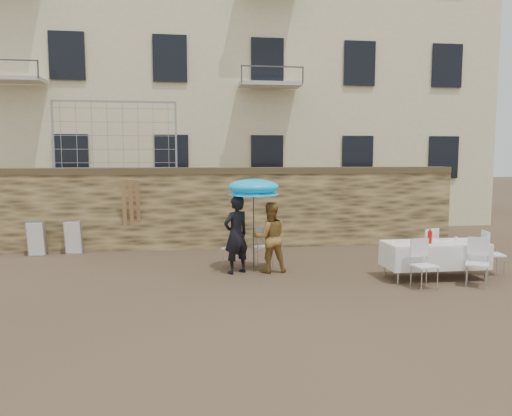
{
  "coord_description": "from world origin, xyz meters",
  "views": [
    {
      "loc": [
        -1.17,
        -8.84,
        2.6
      ],
      "look_at": [
        0.4,
        2.2,
        1.4
      ],
      "focal_mm": 35.0,
      "sensor_mm": 36.0,
      "label": 1
    }
  ],
  "objects": [
    {
      "name": "soda_bottle",
      "position": [
        3.79,
        0.67,
        0.91
      ],
      "size": [
        0.09,
        0.09,
        0.26
      ],
      "primitive_type": "cylinder",
      "color": "red",
      "rests_on": "banquet_table"
    },
    {
      "name": "man_suit",
      "position": [
        -0.09,
        1.87,
        0.85
      ],
      "size": [
        0.74,
        0.67,
        1.71
      ],
      "primitive_type": "imported",
      "rotation": [
        0.0,
        0.0,
        3.67
      ],
      "color": "black",
      "rests_on": "ground"
    },
    {
      "name": "ground",
      "position": [
        0.0,
        0.0,
        0.0
      ],
      "size": [
        80.0,
        80.0,
        0.0
      ],
      "primitive_type": "plane",
      "color": "brown",
      "rests_on": "ground"
    },
    {
      "name": "wood_planks",
      "position": [
        -2.48,
        4.69,
        1.0
      ],
      "size": [
        0.7,
        0.2,
        2.0
      ],
      "primitive_type": null,
      "color": "#A37749",
      "rests_on": "ground"
    },
    {
      "name": "chair_stack_right",
      "position": [
        -4.08,
        4.62,
        0.46
      ],
      "size": [
        0.46,
        0.32,
        0.92
      ],
      "primitive_type": null,
      "color": "white",
      "rests_on": "ground"
    },
    {
      "name": "stone_wall",
      "position": [
        0.0,
        5.0,
        1.1
      ],
      "size": [
        13.0,
        0.5,
        2.2
      ],
      "primitive_type": "cube",
      "color": "olive",
      "rests_on": "ground"
    },
    {
      "name": "chain_link_fence",
      "position": [
        -3.0,
        5.0,
        3.1
      ],
      "size": [
        3.2,
        0.06,
        1.8
      ],
      "primitive_type": null,
      "color": "gray",
      "rests_on": "stone_wall"
    },
    {
      "name": "table_chair_front_left",
      "position": [
        3.39,
        0.07,
        0.48
      ],
      "size": [
        0.55,
        0.55,
        0.96
      ],
      "primitive_type": null,
      "rotation": [
        0.0,
        0.0,
        0.17
      ],
      "color": "white",
      "rests_on": "ground"
    },
    {
      "name": "apartment_building",
      "position": [
        0.0,
        12.0,
        7.5
      ],
      "size": [
        20.0,
        8.0,
        15.0
      ],
      "primitive_type": "cube",
      "color": "beige",
      "rests_on": "ground"
    },
    {
      "name": "umbrella",
      "position": [
        0.31,
        1.97,
        1.83
      ],
      "size": [
        1.17,
        1.17,
        1.94
      ],
      "color": "#3F3F44",
      "rests_on": "ground"
    },
    {
      "name": "couple_chair_left",
      "position": [
        -0.09,
        2.42,
        0.48
      ],
      "size": [
        0.67,
        0.67,
        0.96
      ],
      "primitive_type": null,
      "rotation": [
        0.0,
        0.0,
        3.81
      ],
      "color": "white",
      "rests_on": "ground"
    },
    {
      "name": "banquet_table",
      "position": [
        3.99,
        0.82,
        0.73
      ],
      "size": [
        2.1,
        0.85,
        0.78
      ],
      "color": "white",
      "rests_on": "ground"
    },
    {
      "name": "table_chair_side",
      "position": [
        5.39,
        0.92,
        0.48
      ],
      "size": [
        0.56,
        0.56,
        0.96
      ],
      "primitive_type": null,
      "rotation": [
        0.0,
        0.0,
        1.39
      ],
      "color": "white",
      "rests_on": "ground"
    },
    {
      "name": "chair_stack_left",
      "position": [
        -4.98,
        4.62,
        0.46
      ],
      "size": [
        0.46,
        0.4,
        0.92
      ],
      "primitive_type": null,
      "color": "white",
      "rests_on": "ground"
    },
    {
      "name": "table_chair_back",
      "position": [
        4.19,
        1.62,
        0.48
      ],
      "size": [
        0.61,
        0.61,
        0.96
      ],
      "primitive_type": null,
      "rotation": [
        0.0,
        0.0,
        3.46
      ],
      "color": "white",
      "rests_on": "ground"
    },
    {
      "name": "woman_dress",
      "position": [
        0.66,
        1.87,
        0.78
      ],
      "size": [
        0.8,
        0.64,
        1.56
      ],
      "primitive_type": "imported",
      "rotation": [
        0.0,
        0.0,
        3.21
      ],
      "color": "#C08A3A",
      "rests_on": "ground"
    },
    {
      "name": "couple_chair_right",
      "position": [
        0.61,
        2.42,
        0.48
      ],
      "size": [
        0.5,
        0.5,
        0.96
      ],
      "primitive_type": null,
      "rotation": [
        0.0,
        0.0,
        3.19
      ],
      "color": "white",
      "rests_on": "ground"
    },
    {
      "name": "table_chair_front_right",
      "position": [
        4.49,
        0.07,
        0.48
      ],
      "size": [
        0.67,
        0.67,
        0.96
      ],
      "primitive_type": null,
      "rotation": [
        0.0,
        0.0,
        -0.59
      ],
      "color": "white",
      "rests_on": "ground"
    }
  ]
}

